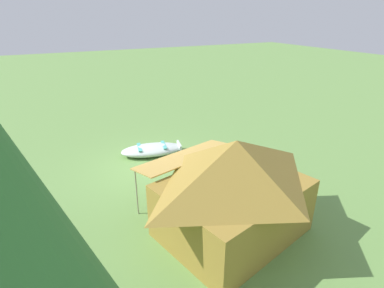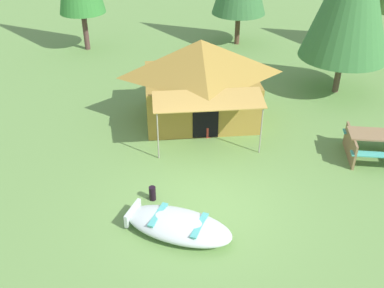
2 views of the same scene
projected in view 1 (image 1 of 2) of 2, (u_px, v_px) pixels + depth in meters
ground_plane at (150, 168)px, 11.19m from camera, size 80.00×80.00×0.00m
beached_rowboat at (152, 150)px, 12.21m from camera, size 2.63×1.59×0.42m
canvas_cabin_tent at (234, 187)px, 7.42m from camera, size 4.24×4.46×2.59m
picnic_table at (4, 240)px, 6.96m from camera, size 1.78×1.47×0.77m
cooler_box at (200, 209)px, 8.56m from camera, size 0.50×0.56×0.34m
fuel_can at (182, 157)px, 11.69m from camera, size 0.17×0.17×0.37m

